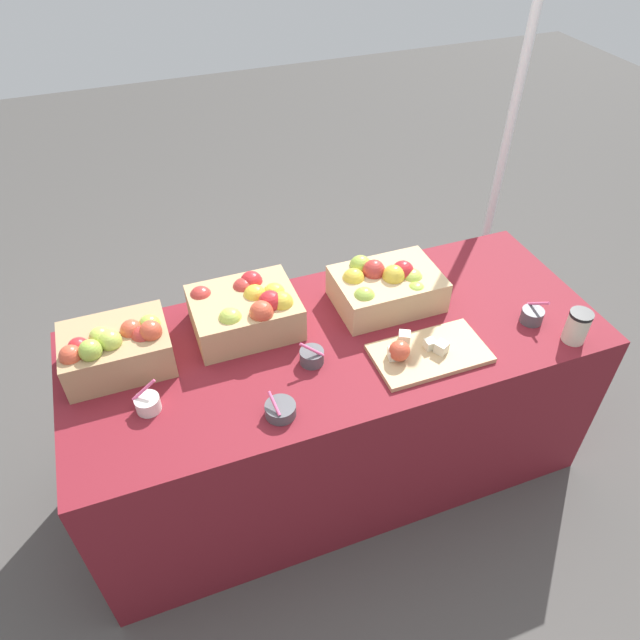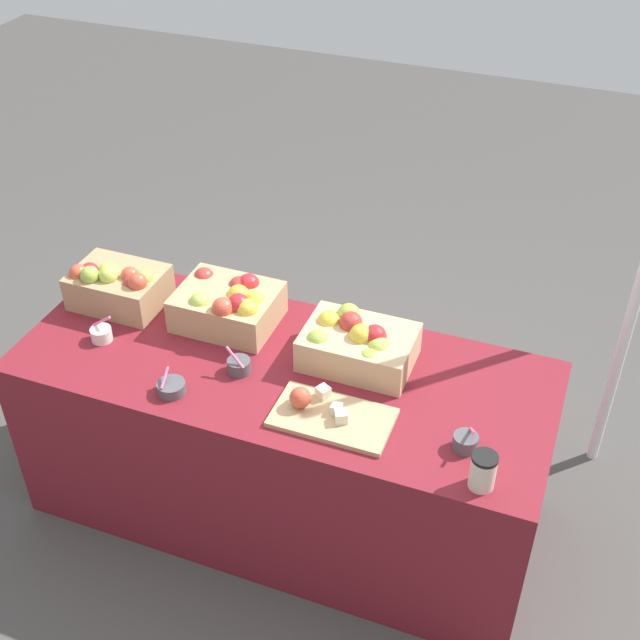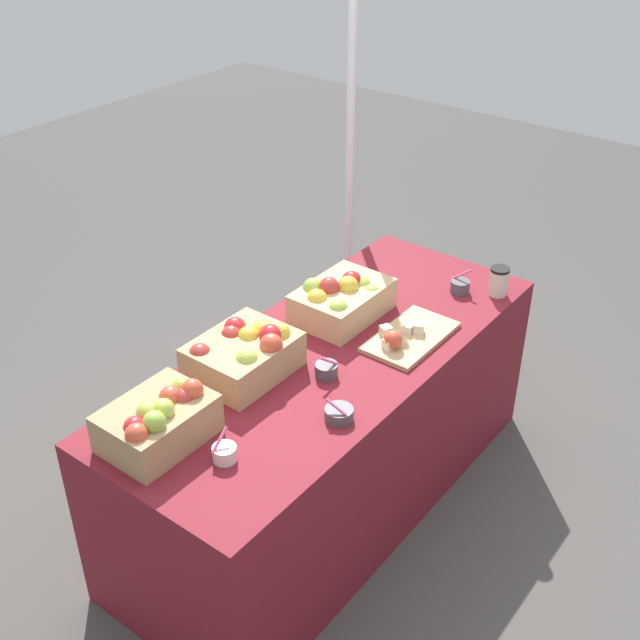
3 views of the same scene
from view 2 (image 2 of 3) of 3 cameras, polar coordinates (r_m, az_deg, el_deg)
name	(u,v)px [view 2 (image 2 of 3)]	position (r m, az deg, el deg)	size (l,w,h in m)	color
ground_plane	(287,505)	(3.44, -2.26, -12.60)	(10.00, 10.00, 0.00)	#474442
table	(285,440)	(3.17, -2.43, -8.27)	(1.90, 0.76, 0.74)	maroon
apple_crate_left	(118,285)	(3.25, -13.72, 2.36)	(0.34, 0.25, 0.19)	tan
apple_crate_middle	(230,304)	(3.08, -6.23, 1.11)	(0.36, 0.29, 0.18)	tan
apple_crate_right	(357,344)	(2.88, 2.58, -1.66)	(0.38, 0.27, 0.18)	tan
cutting_board_front	(326,413)	(2.71, 0.42, -6.39)	(0.39, 0.22, 0.09)	tan
sample_bowl_near	(239,366)	(2.88, -5.59, -3.14)	(0.09, 0.08, 0.10)	#4C4C51
sample_bowl_mid	(101,334)	(3.11, -14.79, -0.93)	(0.08, 0.08, 0.10)	silver
sample_bowl_far	(466,442)	(2.64, 9.96, -8.24)	(0.08, 0.09, 0.11)	#4C4C51
sample_bowl_extra	(171,387)	(2.84, -10.18, -4.58)	(0.10, 0.10, 0.08)	#4C4C51
coffee_cup	(483,471)	(2.52, 11.13, -10.14)	(0.08, 0.08, 0.12)	beige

